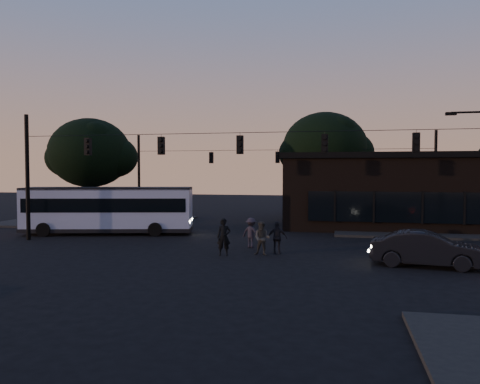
% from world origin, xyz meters
% --- Properties ---
extents(ground, '(120.00, 120.00, 0.00)m').
position_xyz_m(ground, '(0.00, 0.00, 0.00)').
color(ground, black).
rests_on(ground, ground).
extents(sidewalk_far_right, '(14.00, 10.00, 0.15)m').
position_xyz_m(sidewalk_far_right, '(12.00, 14.00, 0.07)').
color(sidewalk_far_right, black).
rests_on(sidewalk_far_right, ground).
extents(sidewalk_far_left, '(14.00, 10.00, 0.15)m').
position_xyz_m(sidewalk_far_left, '(-14.00, 14.00, 0.07)').
color(sidewalk_far_left, black).
rests_on(sidewalk_far_left, ground).
extents(building, '(15.40, 10.41, 5.40)m').
position_xyz_m(building, '(9.00, 15.97, 2.71)').
color(building, black).
rests_on(building, ground).
extents(tree_behind, '(7.60, 7.60, 9.43)m').
position_xyz_m(tree_behind, '(4.00, 22.00, 6.19)').
color(tree_behind, black).
rests_on(tree_behind, ground).
extents(tree_left, '(6.40, 6.40, 8.30)m').
position_xyz_m(tree_left, '(-14.00, 13.00, 5.57)').
color(tree_left, black).
rests_on(tree_left, ground).
extents(signal_rig_near, '(26.24, 0.30, 7.50)m').
position_xyz_m(signal_rig_near, '(0.00, 4.00, 4.45)').
color(signal_rig_near, black).
rests_on(signal_rig_near, ground).
extents(signal_rig_far, '(26.24, 0.30, 7.50)m').
position_xyz_m(signal_rig_far, '(0.00, 20.00, 4.20)').
color(signal_rig_far, black).
rests_on(signal_rig_far, ground).
extents(bus, '(11.19, 4.88, 3.07)m').
position_xyz_m(bus, '(-9.56, 7.44, 1.72)').
color(bus, '#9BA3C5').
rests_on(bus, ground).
extents(car, '(4.84, 2.31, 1.53)m').
position_xyz_m(car, '(8.98, 0.51, 0.77)').
color(car, black).
rests_on(car, ground).
extents(pedestrian_a, '(0.75, 0.58, 1.83)m').
position_xyz_m(pedestrian_a, '(-0.25, 1.32, 0.91)').
color(pedestrian_a, black).
rests_on(pedestrian_a, ground).
extents(pedestrian_b, '(0.87, 0.70, 1.67)m').
position_xyz_m(pedestrian_b, '(1.56, 1.82, 0.83)').
color(pedestrian_b, '#32322D').
rests_on(pedestrian_b, ground).
extents(pedestrian_c, '(0.96, 0.40, 1.64)m').
position_xyz_m(pedestrian_c, '(2.26, 2.27, 0.82)').
color(pedestrian_c, black).
rests_on(pedestrian_c, ground).
extents(pedestrian_d, '(1.18, 0.91, 1.61)m').
position_xyz_m(pedestrian_d, '(0.62, 3.99, 0.81)').
color(pedestrian_d, '#27212A').
rests_on(pedestrian_d, ground).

